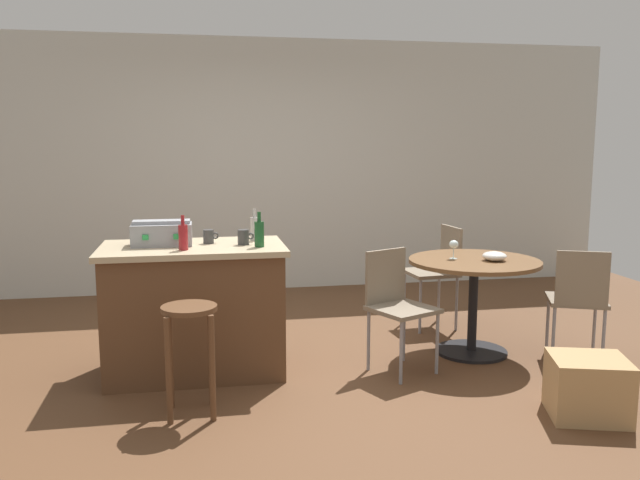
% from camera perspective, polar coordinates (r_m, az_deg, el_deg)
% --- Properties ---
extents(ground_plane, '(8.80, 8.80, 0.00)m').
position_cam_1_polar(ground_plane, '(4.86, -2.56, -10.87)').
color(ground_plane, brown).
extents(back_wall, '(8.00, 0.10, 2.70)m').
position_cam_1_polar(back_wall, '(7.17, -5.59, 6.42)').
color(back_wall, beige).
rests_on(back_wall, ground_plane).
extents(kitchen_island, '(1.26, 0.75, 0.91)m').
position_cam_1_polar(kitchen_island, '(4.70, -10.86, -5.91)').
color(kitchen_island, brown).
rests_on(kitchen_island, ground_plane).
extents(wooden_stool, '(0.33, 0.33, 0.67)m').
position_cam_1_polar(wooden_stool, '(3.98, -11.26, -8.19)').
color(wooden_stool, brown).
rests_on(wooden_stool, ground_plane).
extents(dining_table, '(0.99, 0.99, 0.73)m').
position_cam_1_polar(dining_table, '(5.13, 13.23, -3.56)').
color(dining_table, black).
rests_on(dining_table, ground_plane).
extents(folding_chair_near, '(0.44, 0.44, 0.88)m').
position_cam_1_polar(folding_chair_near, '(5.81, 10.23, -2.34)').
color(folding_chair_near, '#7F705B').
rests_on(folding_chair_near, ground_plane).
extents(folding_chair_far, '(0.53, 0.53, 0.86)m').
position_cam_1_polar(folding_chair_far, '(4.68, 6.67, -5.26)').
color(folding_chair_far, '#7F705B').
rests_on(folding_chair_far, ground_plane).
extents(folding_chair_left, '(0.52, 0.52, 0.85)m').
position_cam_1_polar(folding_chair_left, '(5.14, 21.55, -4.56)').
color(folding_chair_left, '#7F705B').
rests_on(folding_chair_left, ground_plane).
extents(toolbox, '(0.41, 0.24, 0.17)m').
position_cam_1_polar(toolbox, '(4.65, -13.59, 0.55)').
color(toolbox, gray).
rests_on(toolbox, kitchen_island).
extents(bottle_0, '(0.06, 0.06, 0.23)m').
position_cam_1_polar(bottle_0, '(4.41, -11.82, 0.29)').
color(bottle_0, maroon).
rests_on(bottle_0, kitchen_island).
extents(bottle_1, '(0.06, 0.06, 0.23)m').
position_cam_1_polar(bottle_1, '(4.76, -5.71, 1.02)').
color(bottle_1, '#B7B2AD').
rests_on(bottle_1, kitchen_island).
extents(bottle_2, '(0.07, 0.07, 0.24)m').
position_cam_1_polar(bottle_2, '(4.47, -5.30, 0.58)').
color(bottle_2, '#194C23').
rests_on(bottle_2, kitchen_island).
extents(cup_0, '(0.11, 0.08, 0.11)m').
position_cam_1_polar(cup_0, '(4.58, -6.66, 0.25)').
color(cup_0, '#383838').
rests_on(cup_0, kitchen_island).
extents(cup_1, '(0.11, 0.07, 0.10)m').
position_cam_1_polar(cup_1, '(4.67, -9.65, 0.30)').
color(cup_1, '#383838').
rests_on(cup_1, kitchen_island).
extents(wine_glass, '(0.07, 0.07, 0.14)m').
position_cam_1_polar(wine_glass, '(5.07, 11.55, -0.43)').
color(wine_glass, silver).
rests_on(wine_glass, dining_table).
extents(serving_bowl, '(0.18, 0.18, 0.07)m').
position_cam_1_polar(serving_bowl, '(5.07, 14.94, -1.36)').
color(serving_bowl, white).
rests_on(serving_bowl, dining_table).
extents(cardboard_box, '(0.53, 0.50, 0.36)m').
position_cam_1_polar(cardboard_box, '(4.27, 22.27, -11.77)').
color(cardboard_box, tan).
rests_on(cardboard_box, ground_plane).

